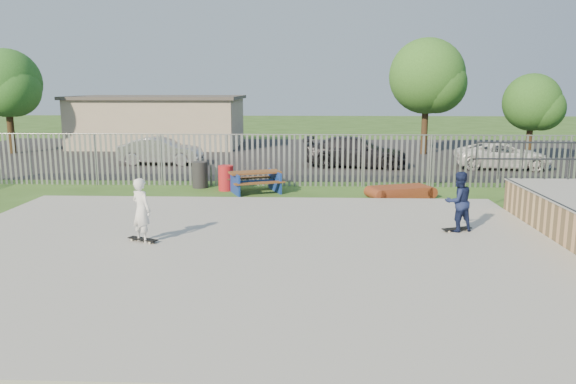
{
  "coord_description": "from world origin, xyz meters",
  "views": [
    {
      "loc": [
        1.59,
        -12.45,
        3.86
      ],
      "look_at": [
        1.02,
        2.0,
        1.1
      ],
      "focal_mm": 35.0,
      "sensor_mm": 36.0,
      "label": 1
    }
  ],
  "objects_px": {
    "funbox": "(401,192)",
    "car_white": "(503,156)",
    "picnic_table": "(255,182)",
    "car_dark": "(356,152)",
    "car_silver": "(161,151)",
    "tree_left": "(7,83)",
    "tree_right": "(532,103)",
    "skater_white": "(141,210)",
    "trash_bin_red": "(226,178)",
    "tree_mid": "(427,76)",
    "trash_bin_grey": "(200,175)",
    "skater_navy": "(458,202)"
  },
  "relations": [
    {
      "from": "trash_bin_grey",
      "to": "tree_left",
      "type": "xyz_separation_m",
      "value": [
        -12.86,
        10.37,
        3.46
      ]
    },
    {
      "from": "car_silver",
      "to": "car_dark",
      "type": "bearing_deg",
      "value": -91.44
    },
    {
      "from": "funbox",
      "to": "car_white",
      "type": "height_order",
      "value": "car_white"
    },
    {
      "from": "picnic_table",
      "to": "car_silver",
      "type": "relative_size",
      "value": 0.56
    },
    {
      "from": "tree_left",
      "to": "tree_mid",
      "type": "xyz_separation_m",
      "value": [
        23.49,
        0.64,
        0.38
      ]
    },
    {
      "from": "picnic_table",
      "to": "trash_bin_grey",
      "type": "distance_m",
      "value": 2.37
    },
    {
      "from": "car_silver",
      "to": "funbox",
      "type": "bearing_deg",
      "value": -125.47
    },
    {
      "from": "trash_bin_grey",
      "to": "car_dark",
      "type": "bearing_deg",
      "value": 41.81
    },
    {
      "from": "skater_navy",
      "to": "trash_bin_grey",
      "type": "bearing_deg",
      "value": -61.09
    },
    {
      "from": "skater_navy",
      "to": "skater_white",
      "type": "distance_m",
      "value": 7.93
    },
    {
      "from": "tree_right",
      "to": "car_white",
      "type": "bearing_deg",
      "value": -128.44
    },
    {
      "from": "tree_left",
      "to": "car_white",
      "type": "bearing_deg",
      "value": -10.86
    },
    {
      "from": "tree_left",
      "to": "tree_right",
      "type": "distance_m",
      "value": 28.35
    },
    {
      "from": "car_silver",
      "to": "picnic_table",
      "type": "bearing_deg",
      "value": -141.73
    },
    {
      "from": "car_silver",
      "to": "skater_navy",
      "type": "relative_size",
      "value": 2.6
    },
    {
      "from": "trash_bin_red",
      "to": "car_dark",
      "type": "height_order",
      "value": "car_dark"
    },
    {
      "from": "car_white",
      "to": "car_dark",
      "type": "bearing_deg",
      "value": 92.07
    },
    {
      "from": "skater_white",
      "to": "trash_bin_grey",
      "type": "bearing_deg",
      "value": -53.61
    },
    {
      "from": "trash_bin_red",
      "to": "tree_mid",
      "type": "relative_size",
      "value": 0.14
    },
    {
      "from": "picnic_table",
      "to": "tree_right",
      "type": "relative_size",
      "value": 0.51
    },
    {
      "from": "tree_right",
      "to": "trash_bin_red",
      "type": "bearing_deg",
      "value": -148.77
    },
    {
      "from": "tree_mid",
      "to": "car_white",
      "type": "bearing_deg",
      "value": -65.57
    },
    {
      "from": "tree_right",
      "to": "funbox",
      "type": "bearing_deg",
      "value": -129.29
    },
    {
      "from": "car_white",
      "to": "skater_white",
      "type": "distance_m",
      "value": 18.72
    },
    {
      "from": "car_white",
      "to": "skater_white",
      "type": "xyz_separation_m",
      "value": [
        -13.01,
        -13.46,
        0.3
      ]
    },
    {
      "from": "picnic_table",
      "to": "car_dark",
      "type": "bearing_deg",
      "value": 36.02
    },
    {
      "from": "tree_left",
      "to": "tree_mid",
      "type": "relative_size",
      "value": 0.91
    },
    {
      "from": "car_silver",
      "to": "car_white",
      "type": "xyz_separation_m",
      "value": [
        16.33,
        -0.78,
        -0.06
      ]
    },
    {
      "from": "tree_right",
      "to": "car_silver",
      "type": "bearing_deg",
      "value": -173.87
    },
    {
      "from": "skater_navy",
      "to": "funbox",
      "type": "bearing_deg",
      "value": -103.67
    },
    {
      "from": "trash_bin_grey",
      "to": "funbox",
      "type": "bearing_deg",
      "value": -12.77
    },
    {
      "from": "funbox",
      "to": "car_white",
      "type": "bearing_deg",
      "value": 31.21
    },
    {
      "from": "tree_mid",
      "to": "car_silver",
      "type": "bearing_deg",
      "value": -160.59
    },
    {
      "from": "car_dark",
      "to": "tree_mid",
      "type": "distance_m",
      "value": 7.69
    },
    {
      "from": "car_silver",
      "to": "tree_left",
      "type": "height_order",
      "value": "tree_left"
    },
    {
      "from": "car_dark",
      "to": "skater_navy",
      "type": "height_order",
      "value": "skater_navy"
    },
    {
      "from": "tree_left",
      "to": "picnic_table",
      "type": "bearing_deg",
      "value": -36.85
    },
    {
      "from": "picnic_table",
      "to": "car_dark",
      "type": "distance_m",
      "value": 7.84
    },
    {
      "from": "trash_bin_grey",
      "to": "skater_navy",
      "type": "xyz_separation_m",
      "value": [
        8.0,
        -6.76,
        0.43
      ]
    },
    {
      "from": "car_silver",
      "to": "tree_right",
      "type": "distance_m",
      "value": 18.78
    },
    {
      "from": "trash_bin_grey",
      "to": "skater_navy",
      "type": "bearing_deg",
      "value": -40.2
    },
    {
      "from": "funbox",
      "to": "tree_left",
      "type": "bearing_deg",
      "value": 130.04
    },
    {
      "from": "car_silver",
      "to": "car_dark",
      "type": "distance_m",
      "value": 9.53
    },
    {
      "from": "tree_right",
      "to": "skater_navy",
      "type": "height_order",
      "value": "tree_right"
    },
    {
      "from": "picnic_table",
      "to": "car_white",
      "type": "bearing_deg",
      "value": 8.13
    },
    {
      "from": "tree_mid",
      "to": "skater_navy",
      "type": "distance_m",
      "value": 18.29
    },
    {
      "from": "car_dark",
      "to": "skater_white",
      "type": "height_order",
      "value": "skater_white"
    },
    {
      "from": "car_white",
      "to": "tree_mid",
      "type": "height_order",
      "value": "tree_mid"
    },
    {
      "from": "car_silver",
      "to": "tree_left",
      "type": "relative_size",
      "value": 0.69
    },
    {
      "from": "trash_bin_red",
      "to": "tree_left",
      "type": "bearing_deg",
      "value": 141.93
    }
  ]
}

